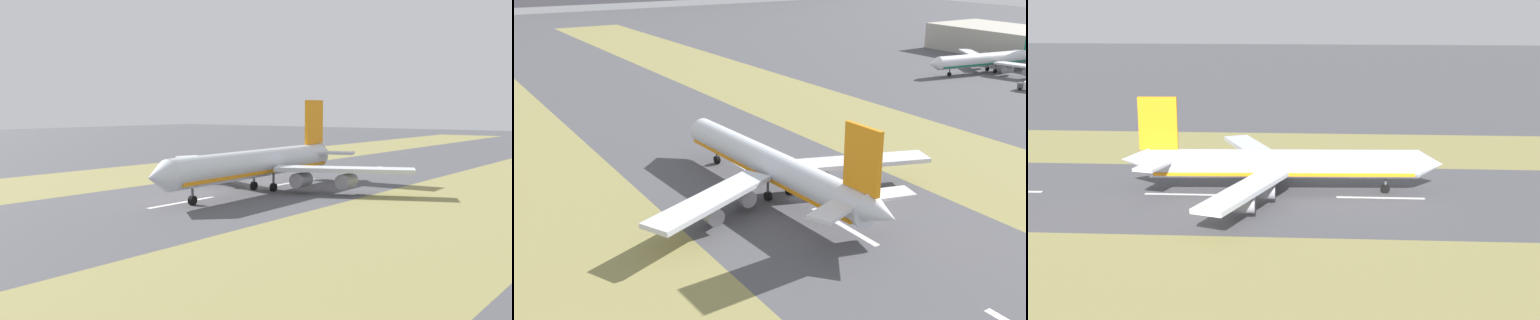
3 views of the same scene
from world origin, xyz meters
The scene contains 7 objects.
ground_plane centered at (0.00, 0.00, 0.00)m, with size 800.00×800.00×0.00m, color #4C4C51.
grass_median_west centered at (-45.00, 0.00, 0.00)m, with size 40.00×600.00×0.01m, color olive.
grass_median_east centered at (45.00, 0.00, 0.00)m, with size 40.00×600.00×0.01m, color olive.
centreline_dash_near centered at (0.00, -54.88, 0.01)m, with size 1.20×18.00×0.01m, color silver.
centreline_dash_mid centered at (0.00, -14.88, 0.01)m, with size 1.20×18.00×0.01m, color silver.
centreline_dash_far centered at (0.00, 25.12, 0.01)m, with size 1.20×18.00×0.01m, color silver.
airplane_main_jet centered at (-2.77, 3.21, 6.02)m, with size 64.07×67.18×20.20m.
Camera 1 is at (-80.10, 108.48, 18.18)m, focal length 42.00 mm.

